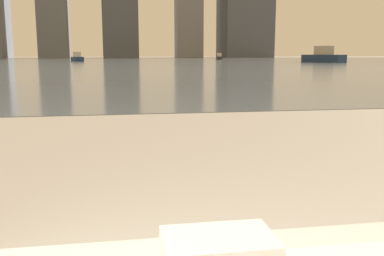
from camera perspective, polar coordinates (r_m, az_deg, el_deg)
towel_stack at (r=1.04m, az=3.58°, el=-16.18°), size 0.26×0.17×0.08m
harbor_water at (r=62.04m, az=-9.45°, el=8.81°), size 180.00×110.00×0.01m
harbor_boat_0 at (r=76.01m, az=3.66°, el=9.40°), size 1.74×3.24×1.15m
harbor_boat_1 at (r=53.25m, az=17.13°, el=9.09°), size 3.95×5.31×1.91m
harbor_boat_3 at (r=59.79m, az=-15.06°, el=9.01°), size 1.99×3.56×1.27m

